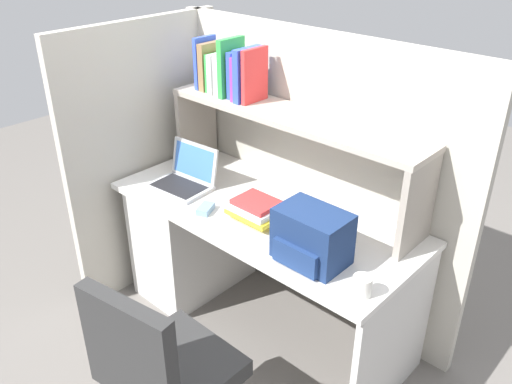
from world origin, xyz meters
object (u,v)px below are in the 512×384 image
paper_cup (362,286)px  backpack (311,237)px  laptop (185,178)px  computer_mouse (206,209)px

paper_cup → backpack: bearing=170.4°
laptop → paper_cup: size_ratio=3.94×
paper_cup → laptop: bearing=173.6°
laptop → paper_cup: bearing=-6.4°
laptop → computer_mouse: (0.28, -0.11, -0.03)m
computer_mouse → paper_cup: paper_cup is taller
backpack → paper_cup: backpack is taller
backpack → computer_mouse: backpack is taller
computer_mouse → paper_cup: size_ratio=1.24×
backpack → paper_cup: 0.30m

